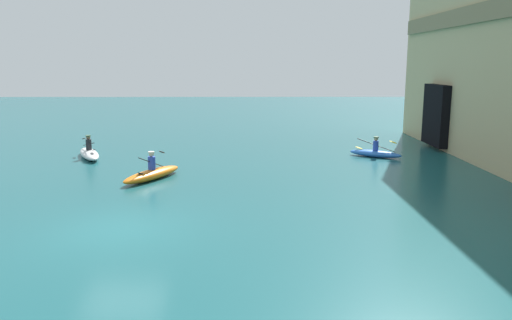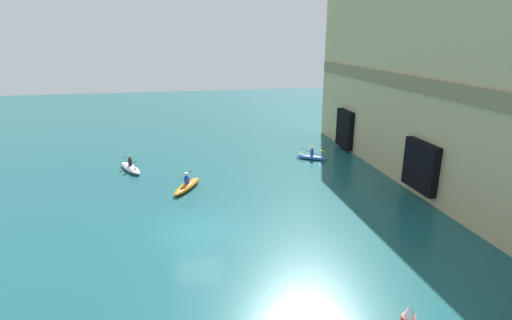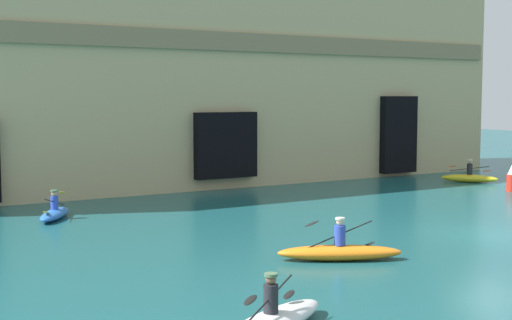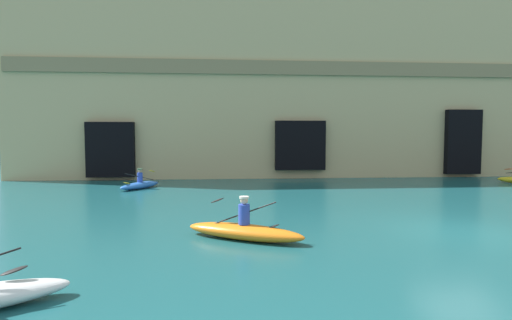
% 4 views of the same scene
% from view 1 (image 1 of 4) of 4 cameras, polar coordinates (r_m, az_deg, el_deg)
% --- Properties ---
extents(ground_plane, '(120.00, 120.00, 0.00)m').
position_cam_1_polar(ground_plane, '(15.90, -15.24, -7.62)').
color(ground_plane, '#195156').
extents(kayak_white, '(3.58, 2.27, 1.22)m').
position_cam_1_polar(kayak_white, '(28.02, -18.52, 0.74)').
color(kayak_white, white).
rests_on(kayak_white, ground).
extents(kayak_blue, '(2.10, 2.79, 1.11)m').
position_cam_1_polar(kayak_blue, '(27.55, 13.49, 0.80)').
color(kayak_blue, blue).
rests_on(kayak_blue, ground).
extents(kayak_orange, '(3.51, 2.40, 1.23)m').
position_cam_1_polar(kayak_orange, '(22.14, -11.79, -1.52)').
color(kayak_orange, orange).
rests_on(kayak_orange, ground).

